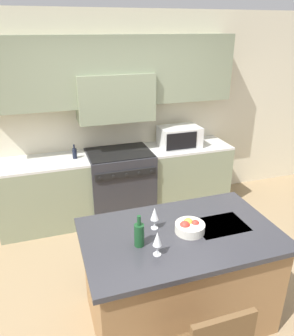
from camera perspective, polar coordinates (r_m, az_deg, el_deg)
ground_plane at (r=3.53m, az=2.61°, el=-21.27°), size 10.00×10.00×0.00m
back_cabinetry at (r=4.48m, az=-5.99°, el=11.67°), size 10.00×0.46×2.70m
back_counter at (r=4.60m, az=-4.72°, el=-2.75°), size 3.20×0.62×0.92m
range_stove at (r=4.58m, az=-4.66°, el=-2.72°), size 0.86×0.70×0.94m
microwave at (r=4.64m, az=5.67°, el=5.45°), size 0.56×0.39×0.29m
kitchen_island at (r=3.05m, az=5.58°, el=-18.15°), size 1.64×1.01×0.91m
wine_bottle at (r=2.57m, az=-1.37°, el=-11.47°), size 0.08×0.08×0.27m
wine_glass_near at (r=2.45m, az=1.81°, el=-12.33°), size 0.07×0.07×0.20m
wine_glass_far at (r=2.74m, az=1.33°, el=-8.08°), size 0.07×0.07×0.20m
fruit_bowl at (r=2.77m, az=7.40°, el=-10.15°), size 0.25×0.25×0.11m
oil_bottle_on_counter at (r=4.30m, az=-12.50°, el=2.54°), size 0.06×0.06×0.19m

